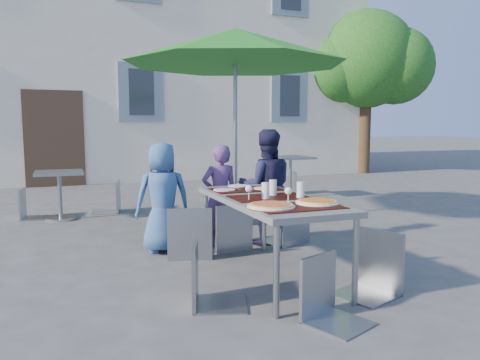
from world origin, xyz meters
name	(u,v)px	position (x,y,z in m)	size (l,w,h in m)	color
ground	(273,268)	(0.00, 0.00, 0.00)	(90.00, 90.00, 0.00)	#3F3F41
building	(118,15)	(0.00, 11.50, 4.85)	(13.60, 8.20, 11.10)	beige
tree	(367,61)	(6.55, 7.54, 3.25)	(3.60, 3.00, 4.70)	#412E1C
dining_table	(269,203)	(-0.15, -0.23, 0.70)	(0.80, 1.85, 0.76)	#444449
pizza_near_left	(271,205)	(-0.37, -0.73, 0.77)	(0.39, 0.39, 0.03)	white
pizza_near_right	(317,202)	(0.07, -0.70, 0.77)	(0.36, 0.36, 0.03)	white
glassware	(277,190)	(-0.11, -0.31, 0.83)	(0.54, 0.47, 0.15)	silver
place_settings	(243,188)	(-0.16, 0.39, 0.76)	(0.68, 0.49, 0.01)	white
child_0	(163,198)	(-0.88, 0.99, 0.61)	(0.60, 0.39, 1.22)	#365C95
child_1	(220,196)	(-0.21, 1.01, 0.59)	(0.43, 0.28, 1.18)	#55356E
child_2	(266,187)	(0.34, 0.92, 0.68)	(0.66, 0.38, 1.36)	#1B1C3C
chair_0	(190,200)	(-0.66, 0.66, 0.62)	(0.58, 0.58, 1.05)	gray
chair_1	(230,198)	(-0.15, 0.81, 0.59)	(0.49, 0.50, 1.01)	#8E9599
chair_2	(289,193)	(0.59, 0.80, 0.61)	(0.58, 0.59, 1.04)	gray
chair_3	(207,238)	(-0.88, -0.68, 0.54)	(0.52, 0.52, 0.93)	gray
chair_4	(374,225)	(0.49, -0.92, 0.58)	(0.57, 0.56, 0.99)	gray
chair_5	(329,250)	(-0.16, -1.27, 0.52)	(0.51, 0.52, 0.89)	gray
patio_umbrella	(235,48)	(0.42, 2.14, 2.47)	(3.10, 3.10, 2.73)	#B6B9BE
cafe_table_0	(60,187)	(-1.93, 3.33, 0.49)	(0.68, 0.68, 0.73)	#B6B9BE
bg_chair_l_0	(28,185)	(-2.37, 3.56, 0.51)	(0.45, 0.44, 0.88)	gray
bg_chair_r_0	(111,177)	(-1.15, 3.67, 0.57)	(0.51, 0.51, 0.97)	gray
cafe_table_1	(290,168)	(2.25, 3.98, 0.58)	(0.75, 0.75, 0.81)	#B6B9BE
bg_chair_l_1	(223,166)	(1.04, 4.48, 0.63)	(0.50, 0.49, 1.06)	gray
bg_chair_r_1	(289,169)	(2.47, 4.46, 0.51)	(0.46, 0.46, 0.87)	#939A9E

